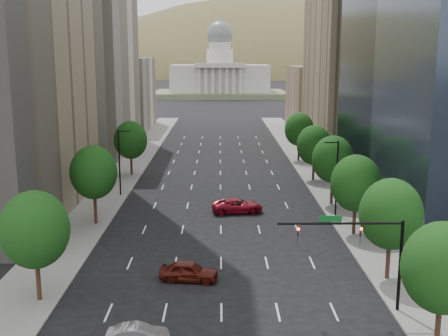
{
  "coord_description": "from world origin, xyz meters",
  "views": [
    {
      "loc": [
        -0.1,
        -8.28,
        18.56
      ],
      "look_at": [
        0.3,
        44.21,
        8.0
      ],
      "focal_mm": 44.83,
      "sensor_mm": 36.0,
      "label": 1
    }
  ],
  "objects_px": {
    "traffic_signal": "(367,245)",
    "capitol": "(220,78)",
    "car_maroon": "(189,271)",
    "car_silver": "(138,335)",
    "car_red_far": "(237,206)"
  },
  "relations": [
    {
      "from": "car_maroon",
      "to": "car_red_far",
      "type": "bearing_deg",
      "value": -5.34
    },
    {
      "from": "traffic_signal",
      "to": "car_maroon",
      "type": "xyz_separation_m",
      "value": [
        -13.24,
        5.93,
        -4.34
      ]
    },
    {
      "from": "car_red_far",
      "to": "car_maroon",
      "type": "bearing_deg",
      "value": 160.62
    },
    {
      "from": "car_maroon",
      "to": "car_silver",
      "type": "height_order",
      "value": "car_maroon"
    },
    {
      "from": "car_silver",
      "to": "car_red_far",
      "type": "relative_size",
      "value": 0.67
    },
    {
      "from": "traffic_signal",
      "to": "car_maroon",
      "type": "distance_m",
      "value": 15.14
    },
    {
      "from": "car_maroon",
      "to": "capitol",
      "type": "bearing_deg",
      "value": 6.68
    },
    {
      "from": "capitol",
      "to": "car_red_far",
      "type": "distance_m",
      "value": 193.17
    },
    {
      "from": "traffic_signal",
      "to": "car_silver",
      "type": "bearing_deg",
      "value": -163.83
    },
    {
      "from": "car_silver",
      "to": "car_red_far",
      "type": "distance_m",
      "value": 32.22
    },
    {
      "from": "capitol",
      "to": "car_silver",
      "type": "xyz_separation_m",
      "value": [
        -5.47,
        -224.35,
        -7.9
      ]
    },
    {
      "from": "capitol",
      "to": "car_maroon",
      "type": "distance_m",
      "value": 213.94
    },
    {
      "from": "traffic_signal",
      "to": "car_silver",
      "type": "height_order",
      "value": "traffic_signal"
    },
    {
      "from": "traffic_signal",
      "to": "capitol",
      "type": "bearing_deg",
      "value": 92.74
    },
    {
      "from": "car_maroon",
      "to": "car_silver",
      "type": "bearing_deg",
      "value": 172.77
    }
  ]
}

